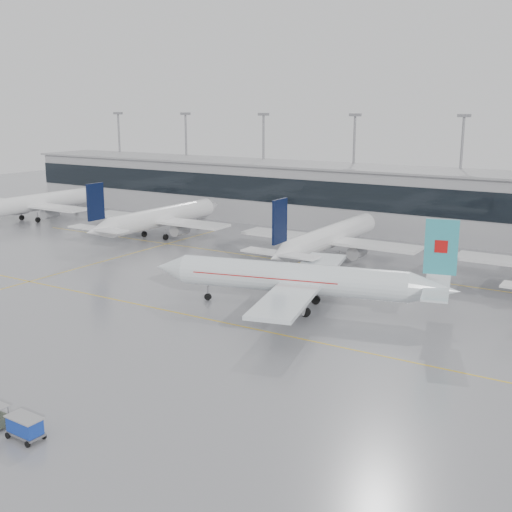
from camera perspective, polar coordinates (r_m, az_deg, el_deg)
The scene contains 13 objects.
ground at distance 75.00m, azimuth -4.88°, elevation -5.49°, with size 320.00×320.00×0.00m, color gray.
taxi_line_main at distance 74.99m, azimuth -4.88°, elevation -5.49°, with size 120.00×0.25×0.01m, color gold.
taxi_line_north at distance 99.63m, azimuth 5.49°, elevation -0.81°, with size 120.00×0.25×0.01m, color gold.
taxi_line_cross at distance 105.00m, azimuth -13.13°, elevation -0.38°, with size 0.25×60.00×0.01m, color gold.
terminal at distance 127.47m, azimuth 12.03°, elevation 4.76°, with size 180.00×15.00×12.00m, color #97979A.
terminal_glass at distance 120.26m, azimuth 10.82°, elevation 5.05°, with size 180.00×0.20×5.00m, color black.
terminal_roof at distance 126.75m, azimuth 12.17°, elevation 7.54°, with size 182.00×16.00×0.40m, color gray.
light_masts at distance 132.29m, azimuth 13.09°, elevation 8.21°, with size 156.40×1.00×22.60m.
air_canada_jet at distance 76.88m, azimuth 4.07°, elevation -2.07°, with size 37.12×30.37×11.88m.
parked_jet_a at distance 146.03m, azimuth -19.20°, elevation 4.44°, with size 29.64×36.96×11.72m.
parked_jet_b at distance 121.02m, azimuth -8.66°, elevation 3.37°, with size 29.64×36.96×11.72m.
parked_jet_c at distance 102.06m, azimuth 6.47°, elevation 1.64°, with size 29.64×36.96×11.72m.
baggage_cart at distance 51.52m, azimuth -19.86°, elevation -14.02°, with size 2.90×1.69×1.76m.
Camera 1 is at (42.90, -56.70, 23.84)m, focal length 45.00 mm.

